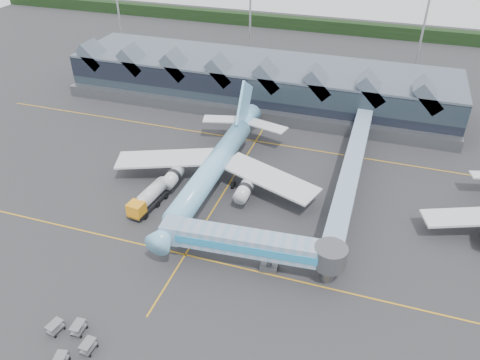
% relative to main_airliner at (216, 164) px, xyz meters
% --- Properties ---
extents(ground, '(260.00, 260.00, 0.00)m').
position_rel_main_airliner_xyz_m(ground, '(2.21, -10.72, -4.10)').
color(ground, '#2A2A2D').
rests_on(ground, ground).
extents(taxi_stripes, '(120.00, 60.00, 0.01)m').
position_rel_main_airliner_xyz_m(taxi_stripes, '(2.21, -0.72, -4.10)').
color(taxi_stripes, orange).
rests_on(taxi_stripes, ground).
extents(tree_line_far, '(260.00, 4.00, 4.00)m').
position_rel_main_airliner_xyz_m(tree_line_far, '(2.21, 99.28, -2.10)').
color(tree_line_far, black).
rests_on(tree_line_far, ground).
extents(terminal, '(90.00, 22.25, 12.52)m').
position_rel_main_airliner_xyz_m(terminal, '(-2.86, 36.63, 0.78)').
color(terminal, black).
rests_on(terminal, ground).
extents(light_masts, '(132.40, 42.56, 22.45)m').
position_rel_main_airliner_xyz_m(light_masts, '(23.21, 52.08, 8.39)').
color(light_masts, '#979B9F').
rests_on(light_masts, ground).
extents(main_airliner, '(37.80, 43.33, 13.95)m').
position_rel_main_airliner_xyz_m(main_airliner, '(0.00, 0.00, 0.00)').
color(main_airliner, '#76C8EF').
rests_on(main_airliner, ground).
extents(jet_bridge, '(25.89, 5.65, 5.83)m').
position_rel_main_airliner_xyz_m(jet_bridge, '(13.52, -17.78, -0.07)').
color(jet_bridge, '#6E98B7').
rests_on(jet_bridge, ground).
extents(fuel_truck, '(3.70, 10.04, 3.34)m').
position_rel_main_airliner_xyz_m(fuel_truck, '(-8.10, -9.52, -2.23)').
color(fuel_truck, black).
rests_on(fuel_truck, ground).
extents(baggage_carts, '(6.91, 6.65, 1.38)m').
position_rel_main_airliner_xyz_m(baggage_carts, '(-4.32, -37.10, -3.32)').
color(baggage_carts, gray).
rests_on(baggage_carts, ground).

